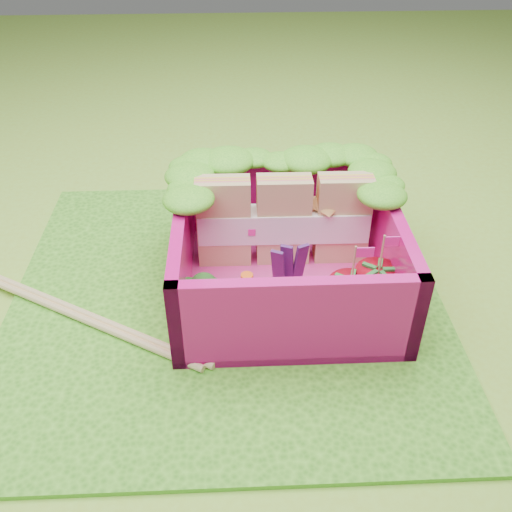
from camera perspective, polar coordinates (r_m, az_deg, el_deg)
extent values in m
plane|color=#8EB934|center=(3.54, -2.91, -4.12)|extent=(14.00, 14.00, 0.00)
cube|color=#3E8D1F|center=(3.53, -2.92, -3.93)|extent=(2.60, 2.60, 0.03)
cube|color=#E63A99|center=(3.54, 2.93, -2.85)|extent=(1.30, 1.30, 0.05)
cube|color=#D7127B|center=(3.90, 2.27, 5.74)|extent=(1.30, 0.07, 0.55)
cube|color=#D7127B|center=(2.92, 4.12, -6.70)|extent=(1.30, 0.07, 0.55)
cube|color=#D7127B|center=(3.39, -7.34, 0.14)|extent=(0.07, 1.30, 0.55)
cube|color=#D7127B|center=(3.50, 13.14, 0.68)|extent=(0.07, 1.30, 0.55)
ellipsoid|color=#2A9B1C|center=(3.71, -5.41, 9.68)|extent=(0.30, 0.30, 0.11)
ellipsoid|color=#2A9B1C|center=(3.70, -2.80, 9.77)|extent=(0.30, 0.30, 0.11)
ellipsoid|color=#2A9B1C|center=(3.70, -0.18, 9.83)|extent=(0.30, 0.30, 0.11)
ellipsoid|color=#2A9B1C|center=(3.71, 2.43, 9.87)|extent=(0.30, 0.30, 0.11)
ellipsoid|color=#2A9B1C|center=(3.73, 5.02, 9.90)|extent=(0.30, 0.30, 0.11)
ellipsoid|color=#2A9B1C|center=(3.75, 7.58, 9.90)|extent=(0.30, 0.30, 0.11)
ellipsoid|color=#2A9B1C|center=(3.79, 10.11, 9.88)|extent=(0.30, 0.30, 0.11)
ellipsoid|color=#2A9B1C|center=(3.29, -7.07, 5.86)|extent=(0.27, 0.27, 0.10)
ellipsoid|color=#2A9B1C|center=(3.41, -6.94, 7.06)|extent=(0.27, 0.27, 0.10)
ellipsoid|color=#2A9B1C|center=(3.53, -6.82, 8.17)|extent=(0.27, 0.27, 0.10)
ellipsoid|color=#2A9B1C|center=(3.66, -6.71, 9.21)|extent=(0.27, 0.27, 0.10)
ellipsoid|color=#2A9B1C|center=(3.40, 12.94, 6.20)|extent=(0.27, 0.27, 0.10)
ellipsoid|color=#2A9B1C|center=(3.51, 12.43, 7.36)|extent=(0.27, 0.27, 0.10)
ellipsoid|color=#2A9B1C|center=(3.63, 11.94, 8.44)|extent=(0.27, 0.27, 0.10)
ellipsoid|color=#2A9B1C|center=(3.75, 11.49, 9.45)|extent=(0.27, 0.27, 0.10)
cube|color=tan|center=(3.54, -3.24, 3.47)|extent=(0.33, 0.15, 0.59)
cube|color=tan|center=(3.55, 2.75, 3.62)|extent=(0.33, 0.15, 0.59)
cube|color=tan|center=(3.60, 8.64, 3.72)|extent=(0.33, 0.15, 0.59)
cube|color=white|center=(3.57, 2.74, 3.22)|extent=(1.06, 0.18, 0.20)
cylinder|color=#75AF54|center=(3.25, -5.28, -5.24)|extent=(0.12, 0.12, 0.13)
ellipsoid|color=#144B1A|center=(3.17, -5.41, -3.59)|extent=(0.32, 0.32, 0.12)
cylinder|color=orange|center=(3.20, -1.61, -4.44)|extent=(0.07, 0.07, 0.24)
cylinder|color=orange|center=(3.24, -0.89, -3.66)|extent=(0.07, 0.07, 0.26)
cube|color=#37164F|center=(3.27, 2.28, -1.82)|extent=(0.07, 0.05, 0.38)
cube|color=#37164F|center=(3.32, 3.15, -1.25)|extent=(0.07, 0.04, 0.38)
cube|color=#37164F|center=(3.33, 4.28, -1.21)|extent=(0.07, 0.05, 0.38)
cone|color=red|center=(3.24, 9.30, -4.34)|extent=(0.26, 0.26, 0.26)
cylinder|color=tan|center=(3.08, 9.75, -0.86)|extent=(0.01, 0.01, 0.24)
cube|color=#FE2AAB|center=(3.05, 10.82, 0.37)|extent=(0.10, 0.01, 0.06)
cone|color=red|center=(3.33, 11.92, -3.26)|extent=(0.26, 0.26, 0.26)
cylinder|color=tan|center=(3.18, 12.47, 0.24)|extent=(0.01, 0.01, 0.24)
cube|color=#FE2AAB|center=(3.15, 13.54, 1.44)|extent=(0.10, 0.01, 0.06)
cube|color=green|center=(3.36, 11.98, -5.26)|extent=(0.32, 0.18, 0.05)
cube|color=green|center=(3.24, 7.20, -6.47)|extent=(0.30, 0.25, 0.05)
cube|color=#D6B575|center=(3.67, -21.04, -4.12)|extent=(2.05, 1.23, 0.04)
cube|color=#D6B575|center=(3.67, -20.16, -3.95)|extent=(2.05, 1.23, 0.04)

